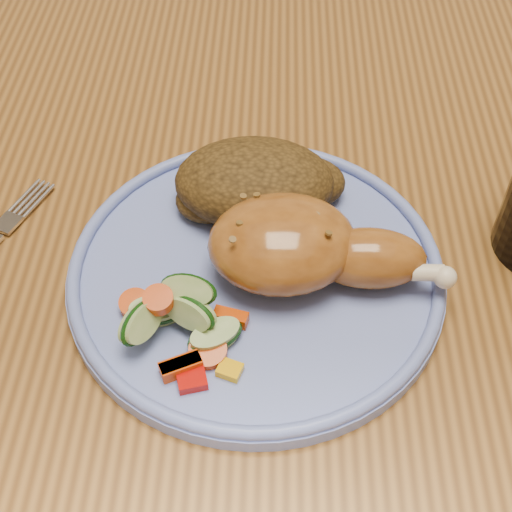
% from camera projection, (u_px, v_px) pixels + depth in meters
% --- Properties ---
extents(dining_table, '(0.90, 1.40, 0.75)m').
position_uv_depth(dining_table, '(336.00, 269.00, 0.66)').
color(dining_table, brown).
rests_on(dining_table, ground).
extents(chair_far, '(0.42, 0.42, 0.91)m').
position_uv_depth(chair_far, '(312.00, 49.00, 1.20)').
color(chair_far, '#4C2D16').
rests_on(chair_far, ground).
extents(plate, '(0.29, 0.29, 0.01)m').
position_uv_depth(plate, '(256.00, 274.00, 0.54)').
color(plate, '#6375C2').
rests_on(plate, dining_table).
extents(plate_rim, '(0.28, 0.28, 0.01)m').
position_uv_depth(plate_rim, '(256.00, 265.00, 0.54)').
color(plate_rim, '#6375C2').
rests_on(plate_rim, plate).
extents(chicken_leg, '(0.18, 0.10, 0.06)m').
position_uv_depth(chicken_leg, '(303.00, 247.00, 0.52)').
color(chicken_leg, '#96571F').
rests_on(chicken_leg, plate).
extents(rice_pilaf, '(0.14, 0.09, 0.06)m').
position_uv_depth(rice_pilaf, '(258.00, 184.00, 0.57)').
color(rice_pilaf, '#483112').
rests_on(rice_pilaf, plate).
extents(vegetable_pile, '(0.10, 0.09, 0.05)m').
position_uv_depth(vegetable_pile, '(179.00, 320.00, 0.49)').
color(vegetable_pile, '#A50A05').
rests_on(vegetable_pile, plate).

